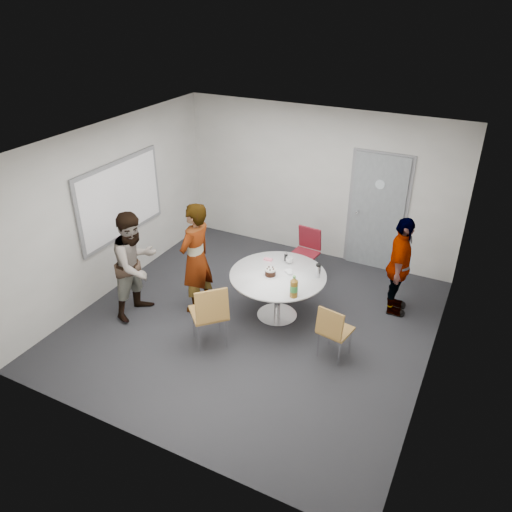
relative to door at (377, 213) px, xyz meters
The scene contains 15 objects.
floor 2.90m from the door, 113.90° to the right, with size 5.00×5.00×0.00m, color black.
ceiling 3.19m from the door, 113.90° to the right, with size 5.00×5.00×0.00m, color silver.
wall_back 1.15m from the door, behind, with size 5.00×5.00×0.00m, color #B0AFA7.
wall_left 4.38m from the door, 145.41° to the right, with size 5.00×5.00×0.00m, color #B0AFA7.
wall_right 2.87m from the door, 60.57° to the right, with size 5.00×5.00×0.00m, color #B0AFA7.
wall_front 5.11m from the door, 102.45° to the right, with size 5.00×5.00×0.00m, color #B0AFA7.
door is the anchor object (origin of this frame).
whiteboard 4.25m from the door, 147.34° to the right, with size 0.04×1.90×1.25m.
table 2.37m from the door, 110.68° to the right, with size 1.41×1.41×1.06m.
chair_near_left 3.54m from the door, 112.69° to the right, with size 0.68×0.68×0.98m.
chair_near_right 2.79m from the door, 85.79° to the right, with size 0.45×0.48×0.82m.
chair_far 1.36m from the door, 136.01° to the right, with size 0.46×0.49×0.89m.
person_main 3.24m from the door, 128.87° to the right, with size 0.64×0.42×1.75m, color #A5C6EA.
person_left 4.10m from the door, 132.63° to the right, with size 0.81×0.63×1.66m, color white.
person_right 1.44m from the door, 60.93° to the right, with size 0.92×0.38×1.56m, color black.
Camera 1 is at (2.77, -5.39, 4.47)m, focal length 35.00 mm.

